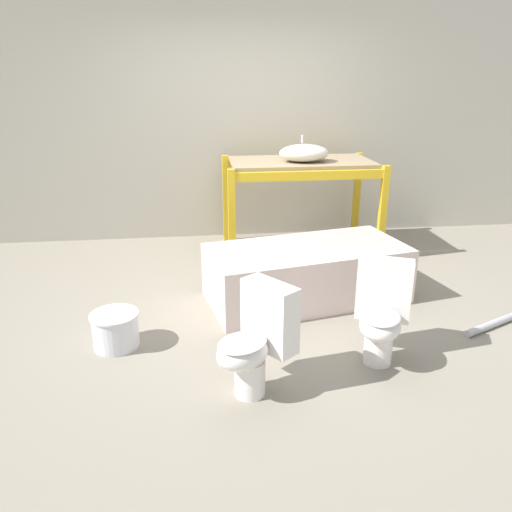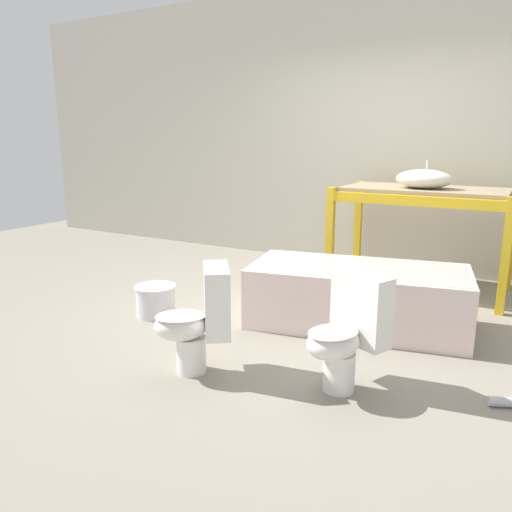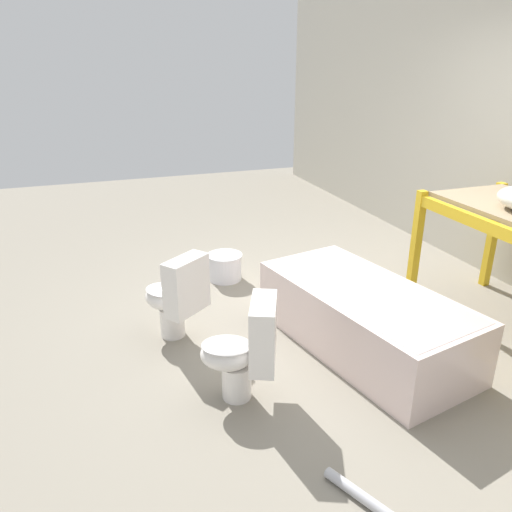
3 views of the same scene
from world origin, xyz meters
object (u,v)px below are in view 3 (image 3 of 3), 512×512
(toilet_far, at_px, (176,296))
(bucket_white, at_px, (225,266))
(bathtub_main, at_px, (364,314))
(toilet_near, at_px, (245,349))

(toilet_far, xyz_separation_m, bucket_white, (-0.95, 0.66, -0.22))
(bathtub_main, bearing_deg, bucket_white, -169.33)
(toilet_far, bearing_deg, toilet_near, 69.60)
(bathtub_main, height_order, bucket_white, bathtub_main)
(toilet_far, distance_m, bucket_white, 1.18)
(bathtub_main, xyz_separation_m, toilet_near, (0.28, -1.04, 0.08))
(toilet_near, distance_m, bucket_white, 1.90)
(bathtub_main, distance_m, toilet_near, 1.08)
(bucket_white, bearing_deg, toilet_far, -34.97)
(toilet_near, relative_size, bucket_white, 1.99)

